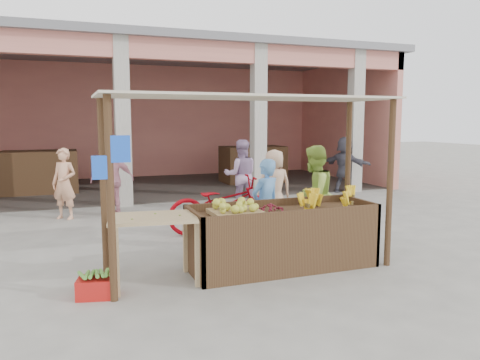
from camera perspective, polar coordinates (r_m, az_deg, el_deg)
name	(u,v)px	position (r m, az deg, el deg)	size (l,w,h in m)	color
ground	(249,271)	(6.57, 1.10, -11.02)	(60.00, 60.00, 0.00)	slate
market_building	(144,99)	(14.92, -11.58, 9.63)	(14.40, 6.40, 4.20)	#DE8674
fruit_stall	(282,239)	(6.65, 5.15, -7.23)	(2.60, 0.95, 0.80)	#4A331D
stall_awning	(247,127)	(6.29, 0.81, 6.49)	(4.09, 1.35, 2.39)	#4A331D
banana_heap	(329,200)	(6.92, 10.80, -2.47)	(1.18, 0.64, 0.21)	yellow
melon_tray	(236,208)	(6.30, -0.54, -3.49)	(0.67, 0.58, 0.18)	#997B4F
berry_heap	(270,208)	(6.42, 3.73, -3.37)	(0.49, 0.40, 0.16)	maroon
side_table	(153,227)	(6.00, -10.55, -5.70)	(1.17, 0.86, 0.87)	tan
papaya_pile	(153,208)	(5.95, -10.61, -3.35)	(0.76, 0.43, 0.22)	#43832B
red_crate	(97,287)	(5.88, -16.99, -12.40)	(0.45, 0.32, 0.23)	red
plantain_bundle	(97,275)	(5.83, -17.05, -10.98)	(0.37, 0.26, 0.07)	#549335
produce_sacks	(260,188)	(12.31, 2.47, -0.99)	(0.94, 0.70, 0.57)	maroon
vendor_blue	(265,203)	(7.28, 3.12, -2.81)	(0.59, 0.43, 1.58)	#5B99E0
vendor_green	(314,192)	(7.90, 8.98, -1.49)	(0.84, 0.48, 1.74)	#A9CF4B
motorcycle	(223,204)	(8.55, -2.14, -2.91)	(2.10, 0.72, 1.10)	#92030C
shopper_b	(112,177)	(10.51, -15.31, 0.33)	(0.98, 0.52, 1.67)	#C88091
shopper_c	(274,182)	(9.56, 4.20, -0.20)	(0.79, 0.51, 1.63)	tan
shopper_d	(345,163)	(13.57, 12.64, 1.99)	(1.56, 0.64, 1.69)	#4B4A57
shopper_e	(64,182)	(10.41, -20.65, -0.25)	(0.58, 0.44, 1.55)	#E2A079
shopper_f	(241,172)	(10.74, 0.11, 1.03)	(0.87, 0.50, 1.77)	#A081AA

